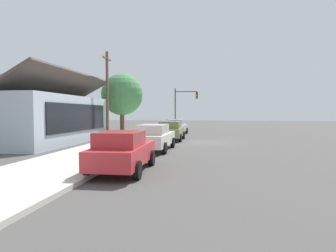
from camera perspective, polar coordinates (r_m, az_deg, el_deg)
The scene contains 11 objects.
ground_plane at distance 22.26m, azimuth 6.85°, elevation -3.25°, with size 120.00×120.00×0.00m, color #4C4947.
sidewalk_curb at distance 23.09m, azimuth -7.20°, elevation -2.84°, with size 60.00×4.20×0.16m, color beige.
car_cherry at distance 11.31m, azimuth -8.96°, elevation -4.92°, with size 4.34×2.01×1.59m.
car_ivory at distance 17.36m, azimuth -2.73°, elevation -2.22°, with size 4.83×2.06×1.59m.
car_olive at distance 23.60m, azimuth 0.59°, elevation -0.91°, with size 4.37×2.03×1.59m.
car_silver at distance 29.78m, azimuth 1.69°, elevation -0.15°, with size 4.76×2.13×1.59m.
storefront_building at distance 23.63m, azimuth -23.74°, elevation 1.50°, with size 11.86×6.38×5.26m.
shade_tree at distance 29.51m, azimuth -9.13°, elevation 6.18°, with size 4.19×4.19×6.22m.
traffic_light_main at distance 34.56m, azimuth 3.19°, elevation 4.68°, with size 0.37×2.79×5.20m.
utility_pole_wooden at distance 25.34m, azimuth -11.99°, elevation 6.33°, with size 1.80×0.24×7.50m.
fire_hydrant_red at distance 22.87m, azimuth -3.71°, elevation -1.83°, with size 0.22×0.22×0.71m.
Camera 1 is at (-22.14, -0.56, 2.31)m, focal length 30.65 mm.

